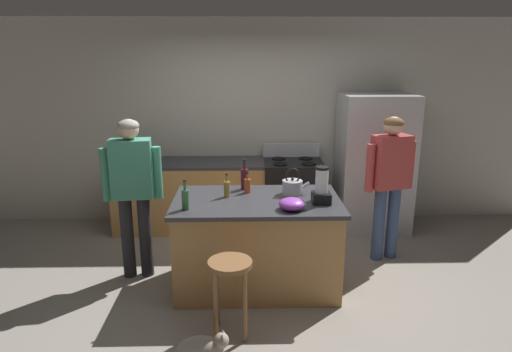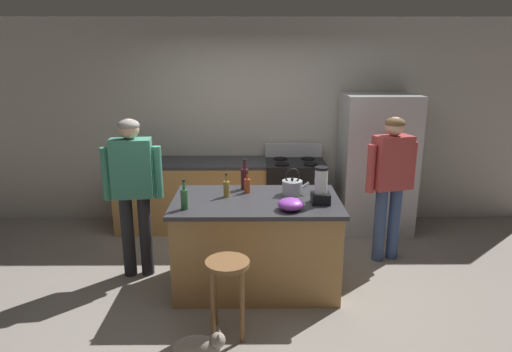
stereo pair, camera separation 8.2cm
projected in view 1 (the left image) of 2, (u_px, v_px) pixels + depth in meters
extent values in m
plane|color=gray|center=(257.00, 284.00, 4.57)|extent=(14.00, 14.00, 0.00)
cube|color=#BCB7AD|center=(253.00, 122.00, 6.09)|extent=(8.00, 0.10, 2.70)
cube|color=#B7844C|center=(257.00, 245.00, 4.46)|extent=(1.55, 0.90, 0.87)
cube|color=#333338|center=(257.00, 201.00, 4.33)|extent=(1.61, 0.96, 0.04)
cube|color=#B7844C|center=(193.00, 197.00, 5.93)|extent=(2.00, 0.64, 0.87)
cube|color=#333338|center=(191.00, 163.00, 5.81)|extent=(2.00, 0.64, 0.04)
cube|color=#B7BABF|center=(374.00, 163.00, 5.82)|extent=(0.90, 0.70, 1.77)
cylinder|color=#B7BABF|center=(380.00, 163.00, 5.44)|extent=(0.02, 0.02, 0.79)
cylinder|color=#B7BABF|center=(386.00, 163.00, 5.44)|extent=(0.02, 0.02, 0.79)
cube|color=red|center=(388.00, 132.00, 5.35)|extent=(0.05, 0.01, 0.05)
cube|color=red|center=(392.00, 178.00, 5.51)|extent=(0.05, 0.01, 0.05)
cube|color=red|center=(368.00, 179.00, 5.50)|extent=(0.05, 0.01, 0.05)
cube|color=black|center=(293.00, 195.00, 5.93)|extent=(0.76, 0.64, 0.91)
cube|color=black|center=(295.00, 207.00, 5.63)|extent=(0.60, 0.01, 0.24)
cube|color=#B7BABF|center=(291.00, 150.00, 6.06)|extent=(0.76, 0.06, 0.18)
cylinder|color=black|center=(280.00, 164.00, 5.65)|extent=(0.18, 0.18, 0.01)
cylinder|color=black|center=(309.00, 164.00, 5.66)|extent=(0.18, 0.18, 0.01)
cylinder|color=black|center=(279.00, 159.00, 5.94)|extent=(0.18, 0.18, 0.01)
cylinder|color=black|center=(306.00, 158.00, 5.95)|extent=(0.18, 0.18, 0.01)
cylinder|color=#26262B|center=(128.00, 237.00, 4.64)|extent=(0.14, 0.14, 0.86)
cylinder|color=#26262B|center=(145.00, 236.00, 4.66)|extent=(0.14, 0.14, 0.86)
cube|color=#3F8C72|center=(131.00, 169.00, 4.45)|extent=(0.42, 0.27, 0.59)
cylinder|color=#3F8C72|center=(106.00, 175.00, 4.43)|extent=(0.10, 0.10, 0.53)
cylinder|color=#3F8C72|center=(157.00, 173.00, 4.50)|extent=(0.10, 0.10, 0.53)
sphere|color=#D8AD8C|center=(128.00, 129.00, 4.35)|extent=(0.22, 0.22, 0.20)
ellipsoid|color=gray|center=(128.00, 126.00, 4.34)|extent=(0.23, 0.23, 0.12)
cylinder|color=#384C7A|center=(393.00, 222.00, 5.08)|extent=(0.16, 0.16, 0.84)
cylinder|color=#384C7A|center=(379.00, 224.00, 5.03)|extent=(0.16, 0.16, 0.84)
cube|color=#B23F3F|center=(391.00, 162.00, 4.86)|extent=(0.45, 0.32, 0.58)
cylinder|color=#B23F3F|center=(410.00, 165.00, 4.95)|extent=(0.11, 0.11, 0.52)
cylinder|color=#B23F3F|center=(370.00, 168.00, 4.80)|extent=(0.11, 0.11, 0.52)
sphere|color=#D8AD8C|center=(394.00, 126.00, 4.76)|extent=(0.25, 0.25, 0.20)
ellipsoid|color=brown|center=(394.00, 123.00, 4.75)|extent=(0.26, 0.26, 0.12)
cylinder|color=brown|center=(230.00, 264.00, 3.61)|extent=(0.36, 0.36, 0.04)
cylinder|color=brown|center=(215.00, 308.00, 3.59)|extent=(0.04, 0.04, 0.62)
cylinder|color=brown|center=(245.00, 308.00, 3.59)|extent=(0.04, 0.04, 0.62)
cylinder|color=brown|center=(217.00, 293.00, 3.81)|extent=(0.04, 0.04, 0.62)
cylinder|color=brown|center=(245.00, 292.00, 3.82)|extent=(0.04, 0.04, 0.62)
ellipsoid|color=gray|center=(200.00, 349.00, 3.42)|extent=(0.36, 0.18, 0.20)
sphere|color=gray|center=(221.00, 341.00, 3.41)|extent=(0.12, 0.12, 0.12)
cone|color=gray|center=(222.00, 336.00, 3.36)|extent=(0.04, 0.04, 0.03)
cone|color=gray|center=(223.00, 331.00, 3.42)|extent=(0.04, 0.04, 0.03)
cylinder|color=brown|center=(134.00, 157.00, 5.77)|extent=(0.14, 0.14, 0.12)
ellipsoid|color=#337A38|center=(134.00, 146.00, 5.73)|extent=(0.20, 0.20, 0.18)
cube|color=black|center=(321.00, 198.00, 4.22)|extent=(0.17, 0.17, 0.10)
cylinder|color=silver|center=(322.00, 181.00, 4.17)|extent=(0.12, 0.12, 0.23)
cylinder|color=black|center=(322.00, 168.00, 4.14)|extent=(0.12, 0.12, 0.02)
cylinder|color=#2D6638|center=(185.00, 200.00, 4.03)|extent=(0.07, 0.07, 0.18)
cylinder|color=#2D6638|center=(185.00, 186.00, 3.99)|extent=(0.03, 0.03, 0.08)
cylinder|color=black|center=(185.00, 181.00, 3.98)|extent=(0.03, 0.03, 0.02)
cylinder|color=#B24C26|center=(247.00, 186.00, 4.52)|extent=(0.06, 0.06, 0.14)
cylinder|color=#B24C26|center=(247.00, 176.00, 4.49)|extent=(0.02, 0.02, 0.06)
cylinder|color=black|center=(247.00, 173.00, 4.48)|extent=(0.03, 0.03, 0.02)
cylinder|color=#471923|center=(244.00, 179.00, 4.63)|extent=(0.08, 0.08, 0.21)
cylinder|color=#471923|center=(244.00, 165.00, 4.59)|extent=(0.03, 0.03, 0.09)
cylinder|color=black|center=(244.00, 160.00, 4.57)|extent=(0.03, 0.03, 0.02)
cylinder|color=olive|center=(227.00, 189.00, 4.38)|extent=(0.06, 0.06, 0.15)
cylinder|color=olive|center=(227.00, 178.00, 4.36)|extent=(0.02, 0.02, 0.07)
cylinder|color=black|center=(227.00, 174.00, 4.34)|extent=(0.03, 0.03, 0.02)
ellipsoid|color=purple|center=(292.00, 204.00, 4.04)|extent=(0.24, 0.24, 0.11)
cylinder|color=#B7BABF|center=(292.00, 187.00, 4.47)|extent=(0.20, 0.20, 0.14)
sphere|color=black|center=(292.00, 179.00, 4.45)|extent=(0.03, 0.03, 0.03)
cylinder|color=#B7BABF|center=(305.00, 185.00, 4.47)|extent=(0.09, 0.03, 0.08)
torus|color=black|center=(293.00, 176.00, 4.44)|extent=(0.16, 0.02, 0.16)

